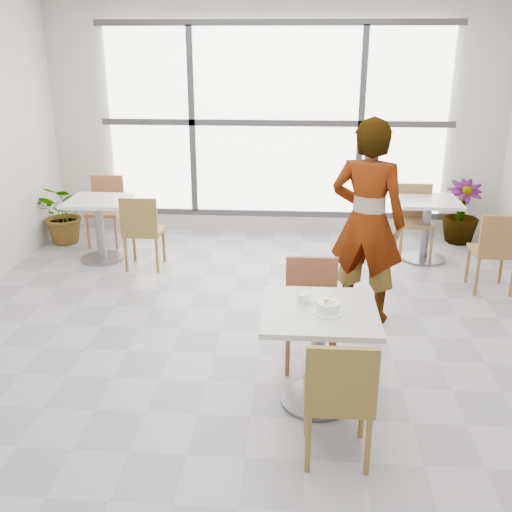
# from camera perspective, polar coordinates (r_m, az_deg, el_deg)

# --- Properties ---
(floor) EXTENTS (7.00, 7.00, 0.00)m
(floor) POSITION_cam_1_polar(r_m,az_deg,el_deg) (5.06, 0.24, -9.54)
(floor) COLOR #9E9EA5
(floor) RESTS_ON ground
(wall_back) EXTENTS (6.00, 0.00, 6.00)m
(wall_back) POSITION_cam_1_polar(r_m,az_deg,el_deg) (7.96, 1.94, 12.80)
(wall_back) COLOR silver
(wall_back) RESTS_ON ground
(window) EXTENTS (4.60, 0.07, 2.52)m
(window) POSITION_cam_1_polar(r_m,az_deg,el_deg) (7.90, 1.92, 12.74)
(window) COLOR white
(window) RESTS_ON ground
(main_table) EXTENTS (0.80, 0.80, 0.75)m
(main_table) POSITION_cam_1_polar(r_m,az_deg,el_deg) (4.22, 6.06, -7.94)
(main_table) COLOR silver
(main_table) RESTS_ON ground
(chair_near) EXTENTS (0.42, 0.42, 0.87)m
(chair_near) POSITION_cam_1_polar(r_m,az_deg,el_deg) (3.68, 8.03, -13.03)
(chair_near) COLOR olive
(chair_near) RESTS_ON ground
(chair_far) EXTENTS (0.42, 0.42, 0.87)m
(chair_far) POSITION_cam_1_polar(r_m,az_deg,el_deg) (4.79, 5.35, -4.70)
(chair_far) COLOR brown
(chair_far) RESTS_ON ground
(oatmeal_bowl) EXTENTS (0.21, 0.21, 0.10)m
(oatmeal_bowl) POSITION_cam_1_polar(r_m,az_deg,el_deg) (4.05, 6.98, -4.93)
(oatmeal_bowl) COLOR white
(oatmeal_bowl) RESTS_ON main_table
(coffee_cup) EXTENTS (0.16, 0.13, 0.07)m
(coffee_cup) POSITION_cam_1_polar(r_m,az_deg,el_deg) (4.20, 4.64, -4.14)
(coffee_cup) COLOR white
(coffee_cup) RESTS_ON main_table
(person) EXTENTS (0.81, 0.67, 1.90)m
(person) POSITION_cam_1_polar(r_m,az_deg,el_deg) (5.48, 10.70, 3.26)
(person) COLOR black
(person) RESTS_ON ground
(bg_table_left) EXTENTS (0.70, 0.70, 0.75)m
(bg_table_left) POSITION_cam_1_polar(r_m,az_deg,el_deg) (7.28, -14.91, 3.31)
(bg_table_left) COLOR white
(bg_table_left) RESTS_ON ground
(bg_table_right) EXTENTS (0.70, 0.70, 0.75)m
(bg_table_right) POSITION_cam_1_polar(r_m,az_deg,el_deg) (7.31, 16.15, 3.26)
(bg_table_right) COLOR silver
(bg_table_right) RESTS_ON ground
(bg_chair_left_near) EXTENTS (0.42, 0.42, 0.87)m
(bg_chair_left_near) POSITION_cam_1_polar(r_m,az_deg,el_deg) (6.85, -10.97, 2.70)
(bg_chair_left_near) COLOR olive
(bg_chair_left_near) RESTS_ON ground
(bg_chair_left_far) EXTENTS (0.42, 0.42, 0.87)m
(bg_chair_left_far) POSITION_cam_1_polar(r_m,az_deg,el_deg) (7.91, -14.25, 4.78)
(bg_chair_left_far) COLOR #A06440
(bg_chair_left_far) RESTS_ON ground
(bg_chair_right_near) EXTENTS (0.42, 0.42, 0.87)m
(bg_chair_right_near) POSITION_cam_1_polar(r_m,az_deg,el_deg) (6.55, 22.14, 0.77)
(bg_chair_right_near) COLOR olive
(bg_chair_right_near) RESTS_ON ground
(bg_chair_right_far) EXTENTS (0.42, 0.42, 0.87)m
(bg_chair_right_far) POSITION_cam_1_polar(r_m,az_deg,el_deg) (7.46, 15.03, 3.80)
(bg_chair_right_far) COLOR olive
(bg_chair_right_far) RESTS_ON ground
(plant_left) EXTENTS (0.89, 0.84, 0.79)m
(plant_left) POSITION_cam_1_polar(r_m,az_deg,el_deg) (8.07, -17.93, 3.92)
(plant_left) COLOR #477741
(plant_left) RESTS_ON ground
(plant_right) EXTENTS (0.52, 0.52, 0.83)m
(plant_right) POSITION_cam_1_polar(r_m,az_deg,el_deg) (8.14, 19.22, 4.04)
(plant_right) COLOR #608049
(plant_right) RESTS_ON ground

